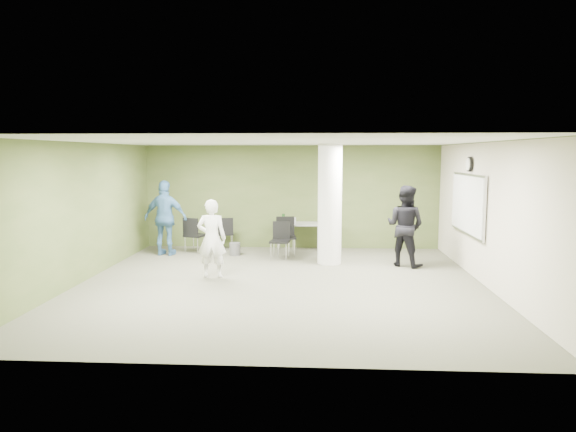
# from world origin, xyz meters

# --- Properties ---
(floor) EXTENTS (8.00, 8.00, 0.00)m
(floor) POSITION_xyz_m (0.00, 0.00, 0.00)
(floor) COLOR #545442
(floor) RESTS_ON ground
(ceiling) EXTENTS (8.00, 8.00, 0.00)m
(ceiling) POSITION_xyz_m (0.00, 0.00, 2.80)
(ceiling) COLOR white
(ceiling) RESTS_ON wall_back
(wall_back) EXTENTS (8.00, 2.80, 0.02)m
(wall_back) POSITION_xyz_m (0.00, 4.00, 1.40)
(wall_back) COLOR #445628
(wall_back) RESTS_ON floor
(wall_left) EXTENTS (0.02, 8.00, 2.80)m
(wall_left) POSITION_xyz_m (-4.00, 0.00, 1.40)
(wall_left) COLOR #445628
(wall_left) RESTS_ON floor
(wall_right_cream) EXTENTS (0.02, 8.00, 2.80)m
(wall_right_cream) POSITION_xyz_m (4.00, 0.00, 1.40)
(wall_right_cream) COLOR beige
(wall_right_cream) RESTS_ON floor
(column) EXTENTS (0.56, 0.56, 2.80)m
(column) POSITION_xyz_m (1.00, 2.00, 1.40)
(column) COLOR silver
(column) RESTS_ON floor
(whiteboard) EXTENTS (0.05, 2.30, 1.30)m
(whiteboard) POSITION_xyz_m (3.92, 1.20, 1.50)
(whiteboard) COLOR silver
(whiteboard) RESTS_ON wall_right_cream
(wall_clock) EXTENTS (0.06, 0.32, 0.32)m
(wall_clock) POSITION_xyz_m (3.92, 1.20, 2.35)
(wall_clock) COLOR black
(wall_clock) RESTS_ON wall_right_cream
(folding_table) EXTENTS (1.60, 0.77, 0.99)m
(folding_table) POSITION_xyz_m (0.39, 3.55, 0.69)
(folding_table) COLOR #9B9B95
(folding_table) RESTS_ON floor
(wastebasket) EXTENTS (0.28, 0.28, 0.32)m
(wastebasket) POSITION_xyz_m (-1.38, 2.81, 0.16)
(wastebasket) COLOR #4C4C4C
(wastebasket) RESTS_ON floor
(chair_back_left) EXTENTS (0.60, 0.60, 0.94)m
(chair_back_left) POSITION_xyz_m (-2.49, 3.01, 0.55)
(chair_back_left) COLOR black
(chair_back_left) RESTS_ON floor
(chair_back_right) EXTENTS (0.53, 0.53, 0.87)m
(chair_back_right) POSITION_xyz_m (-1.77, 3.57, 0.51)
(chair_back_right) COLOR black
(chair_back_right) RESTS_ON floor
(chair_table_left) EXTENTS (0.55, 0.55, 0.98)m
(chair_table_left) POSITION_xyz_m (-0.09, 2.91, 0.57)
(chair_table_left) COLOR black
(chair_table_left) RESTS_ON floor
(chair_table_right) EXTENTS (0.50, 0.50, 0.91)m
(chair_table_right) POSITION_xyz_m (-0.19, 2.46, 0.53)
(chair_table_right) COLOR black
(chair_table_right) RESTS_ON floor
(woman_white) EXTENTS (0.62, 0.42, 1.64)m
(woman_white) POSITION_xyz_m (-1.47, 0.45, 0.82)
(woman_white) COLOR white
(woman_white) RESTS_ON floor
(man_black) EXTENTS (1.14, 1.09, 1.86)m
(man_black) POSITION_xyz_m (2.72, 1.82, 0.93)
(man_black) COLOR black
(man_black) RESTS_ON floor
(man_blue) EXTENTS (1.17, 0.60, 1.91)m
(man_blue) POSITION_xyz_m (-3.13, 2.74, 0.95)
(man_blue) COLOR #3B6994
(man_blue) RESTS_ON floor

